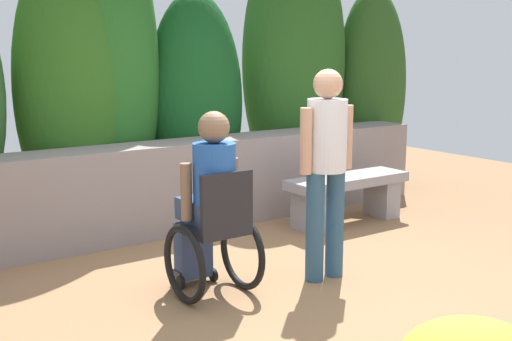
{
  "coord_description": "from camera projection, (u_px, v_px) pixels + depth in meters",
  "views": [
    {
      "loc": [
        -2.7,
        -3.44,
        1.74
      ],
      "look_at": [
        -0.03,
        0.42,
        0.85
      ],
      "focal_mm": 44.78,
      "sensor_mm": 36.0,
      "label": 1
    }
  ],
  "objects": [
    {
      "name": "ground_plane",
      "position": [
        292.0,
        294.0,
        4.61
      ],
      "size": [
        12.28,
        12.28,
        0.0
      ],
      "primitive_type": "plane",
      "color": "#926A48"
    },
    {
      "name": "stone_retaining_wall",
      "position": [
        165.0,
        188.0,
        6.14
      ],
      "size": [
        6.17,
        0.49,
        0.87
      ],
      "primitive_type": "cube",
      "color": "gray",
      "rests_on": "ground"
    },
    {
      "name": "person_standing_companion",
      "position": [
        326.0,
        161.0,
        4.78
      ],
      "size": [
        0.49,
        0.3,
        1.6
      ],
      "rotation": [
        0.0,
        0.0,
        -0.17
      ],
      "color": "#2E5270",
      "rests_on": "ground"
    },
    {
      "name": "hedge_backdrop",
      "position": [
        128.0,
        80.0,
        6.39
      ],
      "size": [
        6.94,
        1.05,
        3.22
      ],
      "color": "#2E6331",
      "rests_on": "ground"
    },
    {
      "name": "stone_bench",
      "position": [
        347.0,
        193.0,
        6.45
      ],
      "size": [
        1.35,
        0.41,
        0.49
      ],
      "rotation": [
        0.0,
        0.0,
        0.08
      ],
      "color": "gray",
      "rests_on": "ground"
    },
    {
      "name": "person_in_wheelchair",
      "position": [
        211.0,
        210.0,
        4.51
      ],
      "size": [
        0.53,
        0.66,
        1.33
      ],
      "rotation": [
        0.0,
        0.0,
        -0.01
      ],
      "color": "black",
      "rests_on": "ground"
    }
  ]
}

